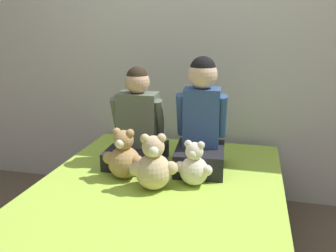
{
  "coord_description": "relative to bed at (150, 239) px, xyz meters",
  "views": [
    {
      "loc": [
        0.48,
        -1.58,
        1.32
      ],
      "look_at": [
        0.0,
        0.41,
        0.74
      ],
      "focal_mm": 38.0,
      "sensor_mm": 36.0,
      "label": 1
    }
  ],
  "objects": [
    {
      "name": "wall_behind_bed",
      "position": [
        0.0,
        1.1,
        1.02
      ],
      "size": [
        8.0,
        0.06,
        2.5
      ],
      "color": "silver",
      "rests_on": "ground_plane"
    },
    {
      "name": "bed",
      "position": [
        0.0,
        0.0,
        0.0
      ],
      "size": [
        1.38,
        2.03,
        0.46
      ],
      "color": "#473828",
      "rests_on": "ground_plane"
    },
    {
      "name": "child_on_left",
      "position": [
        -0.22,
        0.49,
        0.47
      ],
      "size": [
        0.36,
        0.37,
        0.62
      ],
      "rotation": [
        0.0,
        0.0,
        0.03
      ],
      "color": "black",
      "rests_on": "bed"
    },
    {
      "name": "child_on_right",
      "position": [
        0.19,
        0.49,
        0.52
      ],
      "size": [
        0.32,
        0.38,
        0.69
      ],
      "rotation": [
        0.0,
        0.0,
        0.08
      ],
      "color": "black",
      "rests_on": "bed"
    },
    {
      "name": "teddy_bear_held_by_left_child",
      "position": [
        -0.22,
        0.23,
        0.36
      ],
      "size": [
        0.25,
        0.19,
        0.3
      ],
      "rotation": [
        0.0,
        0.0,
        -0.09
      ],
      "color": "tan",
      "rests_on": "bed"
    },
    {
      "name": "teddy_bear_held_by_right_child",
      "position": [
        0.19,
        0.23,
        0.34
      ],
      "size": [
        0.21,
        0.16,
        0.26
      ],
      "rotation": [
        0.0,
        0.0,
        -0.11
      ],
      "color": "silver",
      "rests_on": "bed"
    },
    {
      "name": "teddy_bear_between_children",
      "position": [
        -0.01,
        0.13,
        0.36
      ],
      "size": [
        0.25,
        0.2,
        0.31
      ],
      "rotation": [
        0.0,
        0.0,
        0.33
      ],
      "color": "#D1B78E",
      "rests_on": "bed"
    }
  ]
}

